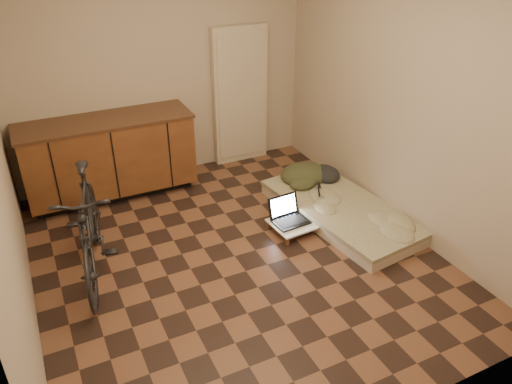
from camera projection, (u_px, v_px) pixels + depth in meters
name	position (u px, v px, depth m)	size (l,w,h in m)	color
room_shell	(231.00, 127.00, 4.06)	(3.50, 4.00, 2.60)	brown
cabinets	(110.00, 157.00, 5.52)	(1.84, 0.62, 0.91)	black
appliance_panel	(240.00, 96.00, 6.17)	(0.70, 0.10, 1.70)	beige
bicycle	(88.00, 222.00, 4.25)	(0.48, 1.62, 1.05)	black
futon	(341.00, 210.00, 5.27)	(1.07, 1.89, 0.15)	beige
clothing_pile	(310.00, 169.00, 5.70)	(0.59, 0.49, 0.24)	#323720
headphones	(320.00, 191.00, 5.32)	(0.23, 0.21, 0.16)	black
lap_desk	(301.00, 221.00, 5.06)	(0.65, 0.45, 0.10)	brown
laptop	(288.00, 216.00, 5.03)	(0.36, 0.33, 0.23)	black
mouse	(323.00, 215.00, 5.11)	(0.06, 0.10, 0.03)	silver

